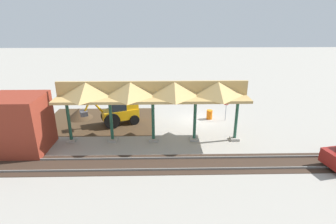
# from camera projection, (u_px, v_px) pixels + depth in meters

# --- Properties ---
(ground_plane) EXTENTS (120.00, 120.00, 0.00)m
(ground_plane) POSITION_uv_depth(u_px,v_px,m) (200.00, 120.00, 25.30)
(ground_plane) COLOR #9E998E
(dirt_work_zone) EXTENTS (10.26, 7.00, 0.01)m
(dirt_work_zone) POSITION_uv_depth(u_px,v_px,m) (100.00, 121.00, 25.05)
(dirt_work_zone) COLOR #42301E
(dirt_work_zone) RESTS_ON ground
(platform_canopy) EXTENTS (14.31, 3.20, 4.90)m
(platform_canopy) POSITION_uv_depth(u_px,v_px,m) (153.00, 91.00, 19.66)
(platform_canopy) COLOR #9E998E
(platform_canopy) RESTS_ON ground
(rail_tracks) EXTENTS (60.00, 2.58, 0.15)m
(rail_tracks) POSITION_uv_depth(u_px,v_px,m) (216.00, 164.00, 17.78)
(rail_tracks) COLOR slate
(rail_tracks) RESTS_ON ground
(stop_sign) EXTENTS (0.76, 0.13, 2.31)m
(stop_sign) POSITION_uv_depth(u_px,v_px,m) (226.00, 104.00, 24.58)
(stop_sign) COLOR gray
(stop_sign) RESTS_ON ground
(backhoe) EXTENTS (5.10, 3.10, 2.82)m
(backhoe) POSITION_uv_depth(u_px,v_px,m) (119.00, 111.00, 23.85)
(backhoe) COLOR orange
(backhoe) RESTS_ON ground
(dirt_mound) EXTENTS (4.88, 4.88, 2.00)m
(dirt_mound) POSITION_uv_depth(u_px,v_px,m) (80.00, 118.00, 25.75)
(dirt_mound) COLOR #42301E
(dirt_mound) RESTS_ON ground
(brick_utility_building) EXTENTS (3.75, 3.46, 4.16)m
(brick_utility_building) POSITION_uv_depth(u_px,v_px,m) (20.00, 124.00, 19.01)
(brick_utility_building) COLOR maroon
(brick_utility_building) RESTS_ON ground
(traffic_barrel) EXTENTS (0.56, 0.56, 0.90)m
(traffic_barrel) POSITION_uv_depth(u_px,v_px,m) (209.00, 115.00, 25.34)
(traffic_barrel) COLOR orange
(traffic_barrel) RESTS_ON ground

